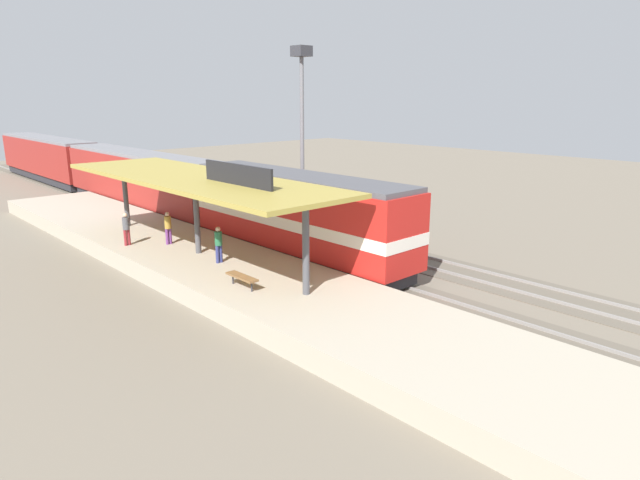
{
  "coord_description": "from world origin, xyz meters",
  "views": [
    {
      "loc": [
        -18.04,
        -23.17,
        8.41
      ],
      "look_at": [
        -1.38,
        -5.35,
        2.0
      ],
      "focal_mm": 30.85,
      "sensor_mm": 36.0,
      "label": 1
    }
  ],
  "objects_px": {
    "platform_bench": "(242,277)",
    "person_waiting": "(126,227)",
    "person_walking": "(168,226)",
    "person_boarding": "(219,243)",
    "locomotive": "(297,216)",
    "light_mast": "(302,96)",
    "freight_car": "(278,196)",
    "passenger_carriage_rear": "(48,158)",
    "passenger_carriage_front": "(140,180)"
  },
  "relations": [
    {
      "from": "platform_bench",
      "to": "person_waiting",
      "type": "height_order",
      "value": "person_waiting"
    },
    {
      "from": "freight_car",
      "to": "person_boarding",
      "type": "height_order",
      "value": "freight_car"
    },
    {
      "from": "freight_car",
      "to": "person_waiting",
      "type": "height_order",
      "value": "freight_car"
    },
    {
      "from": "person_waiting",
      "to": "person_boarding",
      "type": "bearing_deg",
      "value": -73.13
    },
    {
      "from": "passenger_carriage_rear",
      "to": "platform_bench",
      "type": "bearing_deg",
      "value": -98.07
    },
    {
      "from": "passenger_carriage_rear",
      "to": "passenger_carriage_front",
      "type": "bearing_deg",
      "value": -90.0
    },
    {
      "from": "person_boarding",
      "to": "person_walking",
      "type": "bearing_deg",
      "value": 91.15
    },
    {
      "from": "platform_bench",
      "to": "person_boarding",
      "type": "xyz_separation_m",
      "value": [
        1.23,
        3.57,
        0.51
      ]
    },
    {
      "from": "freight_car",
      "to": "person_walking",
      "type": "relative_size",
      "value": 7.02
    },
    {
      "from": "light_mast",
      "to": "person_walking",
      "type": "relative_size",
      "value": 6.84
    },
    {
      "from": "locomotive",
      "to": "passenger_carriage_front",
      "type": "bearing_deg",
      "value": 90.0
    },
    {
      "from": "person_waiting",
      "to": "person_walking",
      "type": "distance_m",
      "value": 2.1
    },
    {
      "from": "passenger_carriage_front",
      "to": "person_boarding",
      "type": "relative_size",
      "value": 11.7
    },
    {
      "from": "locomotive",
      "to": "light_mast",
      "type": "xyz_separation_m",
      "value": [
        7.8,
        8.46,
        5.99
      ]
    },
    {
      "from": "passenger_carriage_front",
      "to": "person_walking",
      "type": "distance_m",
      "value": 14.21
    },
    {
      "from": "light_mast",
      "to": "locomotive",
      "type": "bearing_deg",
      "value": -132.68
    },
    {
      "from": "passenger_carriage_rear",
      "to": "person_boarding",
      "type": "relative_size",
      "value": 11.7
    },
    {
      "from": "platform_bench",
      "to": "locomotive",
      "type": "relative_size",
      "value": 0.12
    },
    {
      "from": "platform_bench",
      "to": "person_waiting",
      "type": "relative_size",
      "value": 0.99
    },
    {
      "from": "light_mast",
      "to": "person_waiting",
      "type": "bearing_deg",
      "value": -169.93
    },
    {
      "from": "locomotive",
      "to": "light_mast",
      "type": "relative_size",
      "value": 1.23
    },
    {
      "from": "locomotive",
      "to": "freight_car",
      "type": "distance_m",
      "value": 8.62
    },
    {
      "from": "person_walking",
      "to": "person_boarding",
      "type": "distance_m",
      "value": 4.62
    },
    {
      "from": "freight_car",
      "to": "person_walking",
      "type": "xyz_separation_m",
      "value": [
        -9.46,
        -2.62,
        -0.12
      ]
    },
    {
      "from": "freight_car",
      "to": "person_waiting",
      "type": "bearing_deg",
      "value": -173.01
    },
    {
      "from": "platform_bench",
      "to": "person_walking",
      "type": "height_order",
      "value": "person_walking"
    },
    {
      "from": "freight_car",
      "to": "platform_bench",
      "type": "bearing_deg",
      "value": -134.45
    },
    {
      "from": "person_boarding",
      "to": "person_waiting",
      "type": "bearing_deg",
      "value": 106.87
    },
    {
      "from": "passenger_carriage_front",
      "to": "light_mast",
      "type": "bearing_deg",
      "value": -50.74
    },
    {
      "from": "locomotive",
      "to": "person_waiting",
      "type": "bearing_deg",
      "value": 137.92
    },
    {
      "from": "passenger_carriage_front",
      "to": "person_boarding",
      "type": "height_order",
      "value": "passenger_carriage_front"
    },
    {
      "from": "freight_car",
      "to": "person_walking",
      "type": "height_order",
      "value": "freight_car"
    },
    {
      "from": "passenger_carriage_rear",
      "to": "freight_car",
      "type": "bearing_deg",
      "value": -81.7
    },
    {
      "from": "person_walking",
      "to": "person_boarding",
      "type": "relative_size",
      "value": 1.0
    },
    {
      "from": "locomotive",
      "to": "light_mast",
      "type": "distance_m",
      "value": 12.97
    },
    {
      "from": "person_waiting",
      "to": "person_walking",
      "type": "bearing_deg",
      "value": -36.65
    },
    {
      "from": "person_waiting",
      "to": "person_walking",
      "type": "height_order",
      "value": "same"
    },
    {
      "from": "locomotive",
      "to": "person_walking",
      "type": "bearing_deg",
      "value": 136.23
    },
    {
      "from": "person_waiting",
      "to": "platform_bench",
      "type": "bearing_deg",
      "value": -86.69
    },
    {
      "from": "locomotive",
      "to": "passenger_carriage_rear",
      "type": "bearing_deg",
      "value": 90.0
    },
    {
      "from": "locomotive",
      "to": "platform_bench",
      "type": "bearing_deg",
      "value": -149.52
    },
    {
      "from": "person_boarding",
      "to": "freight_car",
      "type": "bearing_deg",
      "value": 37.7
    },
    {
      "from": "passenger_carriage_front",
      "to": "person_walking",
      "type": "xyz_separation_m",
      "value": [
        -4.86,
        -13.35,
        -0.46
      ]
    },
    {
      "from": "platform_bench",
      "to": "freight_car",
      "type": "bearing_deg",
      "value": 45.55
    },
    {
      "from": "passenger_carriage_rear",
      "to": "freight_car",
      "type": "relative_size",
      "value": 1.67
    },
    {
      "from": "platform_bench",
      "to": "passenger_carriage_front",
      "type": "bearing_deg",
      "value": 74.43
    },
    {
      "from": "passenger_carriage_front",
      "to": "person_waiting",
      "type": "bearing_deg",
      "value": -118.43
    },
    {
      "from": "locomotive",
      "to": "person_boarding",
      "type": "bearing_deg",
      "value": 179.56
    },
    {
      "from": "person_waiting",
      "to": "person_walking",
      "type": "relative_size",
      "value": 1.0
    },
    {
      "from": "passenger_carriage_rear",
      "to": "light_mast",
      "type": "height_order",
      "value": "light_mast"
    }
  ]
}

